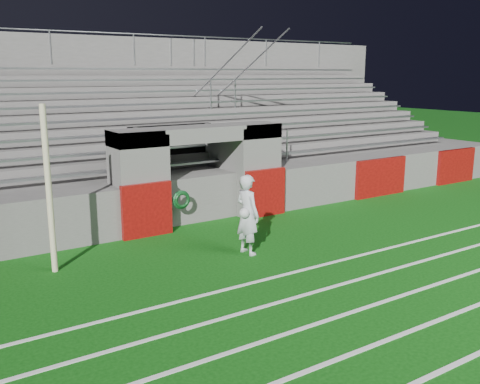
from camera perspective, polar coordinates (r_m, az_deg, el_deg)
ground at (r=11.99m, az=3.94°, el=-6.82°), size 90.00×90.00×0.00m
field_post at (r=11.25m, az=-19.72°, el=0.18°), size 0.12×0.12×3.40m
stadium_structure at (r=18.46m, az=-11.11°, el=4.58°), size 26.00×8.48×5.42m
goalkeeper_with_ball at (r=11.87m, az=0.80°, el=-2.41°), size 0.52×0.70×1.81m
hose_coil at (r=13.72m, az=-6.25°, el=-0.83°), size 0.49×0.14×0.49m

